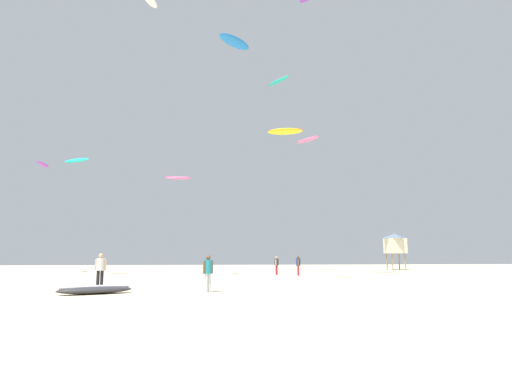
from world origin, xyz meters
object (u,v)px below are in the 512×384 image
Objects in this scene: lifeguard_tower at (395,243)px; kite_aloft_1 at (150,0)px; person_left at (298,264)px; kite_aloft_0 at (308,140)px; person_right at (100,267)px; kite_aloft_5 at (77,160)px; kite_aloft_7 at (278,81)px; cooler_box at (377,279)px; kite_grounded_near at (95,290)px; person_midground at (277,264)px; kite_aloft_6 at (43,165)px; person_foreground at (208,270)px; kite_aloft_2 at (285,131)px; kite_aloft_3 at (178,178)px; kite_aloft_8 at (234,42)px.

lifeguard_tower is 35.77m from kite_aloft_1.
kite_aloft_0 is at bearing -86.02° from person_left.
kite_aloft_5 reaches higher than person_right.
cooler_box is at bearing -77.69° from kite_aloft_7.
lifeguard_tower reaches higher than kite_grounded_near.
kite_aloft_5 is at bearing 179.29° from person_left.
person_midground is at bearing 118.67° from cooler_box.
person_right is at bearing -60.21° from kite_aloft_6.
person_foreground is 0.41× the size of lifeguard_tower.
person_foreground is 5.02m from kite_grounded_near.
kite_aloft_2 reaches higher than kite_grounded_near.
person_left reaches higher than cooler_box.
lifeguard_tower is 25.97m from kite_aloft_3.
kite_aloft_5 is at bearing 155.46° from kite_aloft_0.
kite_aloft_7 is at bearing 18.08° from kite_aloft_5.
kite_aloft_1 is at bearing -151.34° from kite_aloft_2.
person_midground is 0.63× the size of kite_aloft_3.
cooler_box is (16.05, 7.66, -0.02)m from kite_grounded_near.
kite_aloft_3 is at bearing 77.19° from kite_aloft_1.
kite_aloft_0 reaches higher than person_right.
person_foreground is 0.96× the size of person_right.
person_foreground is at bearing -56.41° from kite_aloft_5.
kite_aloft_5 reaches higher than kite_grounded_near.
person_foreground is at bearing 5.42° from kite_grounded_near.
kite_aloft_0 is at bearing -47.55° from kite_aloft_3.
kite_aloft_0 is at bearing -11.84° from kite_aloft_1.
kite_aloft_6 is (-4.40, 4.04, 0.40)m from kite_aloft_5.
person_right is 0.52× the size of kite_aloft_7.
kite_aloft_1 reaches higher than lifeguard_tower.
kite_aloft_3 is 0.63× the size of kite_aloft_8.
lifeguard_tower is 38.59m from kite_aloft_6.
person_right reaches higher than person_midground.
person_right is 16.65m from kite_aloft_0.
lifeguard_tower reaches higher than person_midground.
cooler_box is at bearing 102.33° from person_right.
kite_aloft_5 is at bearing 138.02° from kite_aloft_1.
kite_grounded_near is 34.53m from kite_aloft_7.
kite_aloft_7 reaches higher than kite_aloft_6.
person_left is 0.51× the size of kite_grounded_near.
kite_aloft_8 is at bearing -43.10° from person_foreground.
person_right is 0.72× the size of kite_aloft_3.
kite_aloft_0 is (12.00, 9.64, 9.88)m from kite_grounded_near.
person_midground is at bearing 57.80° from kite_grounded_near.
kite_aloft_8 is at bearing 152.82° from person_midground.
person_foreground is at bearing -81.29° from kite_aloft_3.
kite_aloft_3 is (-10.18, 11.13, -1.00)m from kite_aloft_0.
kite_aloft_2 is at bearing 78.20° from person_midground.
kite_aloft_6 is (-22.13, 5.11, 9.49)m from person_midground.
lifeguard_tower is 1.47× the size of kite_aloft_6.
kite_aloft_0 is (-14.29, -17.42, 7.00)m from lifeguard_tower.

